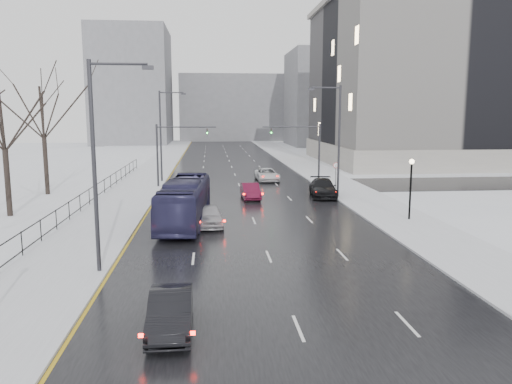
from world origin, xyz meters
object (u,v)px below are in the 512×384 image
object	(u,v)px
sedan_center_near	(210,216)
sedan_right_far	(323,188)
streetlight_l_near	(99,157)
streetlight_r_mid	(337,136)
no_uturn_sign	(336,168)
mast_signal_left	(168,148)
streetlight_l_far	(163,131)
sedan_left_near	(171,311)
sedan_right_near	(250,191)
lamppost_r_mid	(411,180)
mast_signal_right	(309,147)
bus	(185,202)
tree_park_e	(48,195)
sedan_right_cross	(267,175)
tree_park_d	(10,217)

from	to	relation	value
sedan_center_near	sedan_right_far	bearing A→B (deg)	42.93
streetlight_l_near	sedan_right_far	distance (m)	26.23
streetlight_r_mid	no_uturn_sign	size ratio (longest dim) A/B	3.70
streetlight_r_mid	streetlight_l_near	world-z (taller)	same
mast_signal_left	no_uturn_sign	size ratio (longest dim) A/B	2.41
streetlight_r_mid	mast_signal_left	xyz separation A→B (m)	(-15.49, 8.00, -1.51)
streetlight_l_far	sedan_right_far	xyz separation A→B (m)	(15.37, -11.29, -4.77)
streetlight_l_far	sedan_left_near	bearing A→B (deg)	-84.59
streetlight_r_mid	sedan_left_near	bearing A→B (deg)	-115.34
no_uturn_sign	sedan_right_near	xyz separation A→B (m)	(-8.70, -3.85, -1.56)
lamppost_r_mid	sedan_right_near	distance (m)	14.77
streetlight_l_far	sedan_left_near	size ratio (longest dim) A/B	2.35
mast_signal_right	sedan_right_near	size ratio (longest dim) A/B	1.53
mast_signal_right	sedan_center_near	size ratio (longest dim) A/B	1.56
streetlight_r_mid	mast_signal_right	bearing A→B (deg)	96.00
streetlight_r_mid	lamppost_r_mid	distance (m)	10.73
streetlight_l_near	bus	bearing A→B (deg)	72.08
tree_park_e	sedan_right_near	world-z (taller)	tree_park_e
no_uturn_sign	sedan_left_near	distance (m)	33.70
mast_signal_left	sedan_left_near	xyz separation A→B (m)	(2.83, -34.75, -3.37)
no_uturn_sign	streetlight_l_near	bearing A→B (deg)	-125.89
streetlight_l_near	mast_signal_left	xyz separation A→B (m)	(0.84, 28.00, -1.51)
streetlight_l_near	sedan_right_near	bearing A→B (deg)	66.73
mast_signal_left	sedan_right_near	size ratio (longest dim) A/B	1.53
streetlight_l_near	bus	size ratio (longest dim) A/B	0.90
sedan_right_cross	mast_signal_left	bearing A→B (deg)	-163.49
tree_park_e	sedan_right_far	distance (m)	25.63
tree_park_d	mast_signal_right	distance (m)	29.05
tree_park_d	streetlight_l_far	xyz separation A→B (m)	(9.63, 18.00, 5.62)
no_uturn_sign	sedan_left_near	world-z (taller)	no_uturn_sign
streetlight_l_far	lamppost_r_mid	distance (m)	29.30
tree_park_e	mast_signal_right	distance (m)	26.16
streetlight_l_far	sedan_left_near	distance (m)	39.23
sedan_left_near	tree_park_e	bearing A→B (deg)	112.91
mast_signal_right	streetlight_l_far	bearing A→B (deg)	165.52
tree_park_d	tree_park_e	size ratio (longest dim) A/B	0.93
sedan_right_cross	streetlight_r_mid	bearing A→B (deg)	-71.12
tree_park_d	bus	size ratio (longest dim) A/B	1.12
mast_signal_left	streetlight_l_far	bearing A→B (deg)	101.87
sedan_center_near	bus	bearing A→B (deg)	149.57
no_uturn_sign	streetlight_r_mid	bearing A→B (deg)	-104.48
lamppost_r_mid	no_uturn_sign	distance (m)	14.13
streetlight_l_near	tree_park_e	bearing A→B (deg)	112.69
sedan_right_far	mast_signal_right	bearing A→B (deg)	96.06
sedan_right_far	streetlight_r_mid	bearing A→B (deg)	-29.33
sedan_right_near	mast_signal_right	bearing A→B (deg)	46.54
mast_signal_left	bus	bearing A→B (deg)	-81.83
streetlight_l_near	no_uturn_sign	world-z (taller)	streetlight_l_near
sedan_left_near	sedan_right_far	size ratio (longest dim) A/B	0.77
tree_park_d	mast_signal_left	bearing A→B (deg)	53.20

